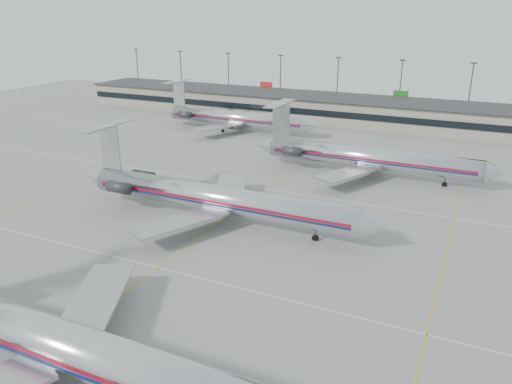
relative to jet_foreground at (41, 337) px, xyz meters
The scene contains 10 objects.
ground 9.81m from the jet_foreground, 104.90° to the left, with size 260.00×260.00×0.00m, color gray.
apron_markings 19.29m from the jet_foreground, 97.09° to the left, with size 160.00×0.15×0.02m, color silver.
terminal 106.79m from the jet_foreground, 91.25° to the left, with size 162.00×17.00×6.25m.
light_mast_row 120.91m from the jet_foreground, 91.11° to the left, with size 163.60×0.40×15.28m.
jet_foreground is the anchor object (origin of this frame).
jet_second_row 33.56m from the jet_foreground, 95.58° to the left, with size 47.17×27.78×12.35m.
jet_third_row 63.67m from the jet_foreground, 79.95° to the left, with size 44.17×27.17×12.08m.
jet_back_row 87.67m from the jet_foreground, 107.38° to the left, with size 42.14×25.92×11.52m.
belt_loader 3.37m from the jet_foreground, 134.69° to the left, with size 4.45×2.50×2.28m.
ramp_worker_far 5.40m from the jet_foreground, 10.59° to the left, with size 0.81×0.63×1.67m, color #A7DD14.
Camera 1 is at (32.07, -31.73, 28.33)m, focal length 35.00 mm.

